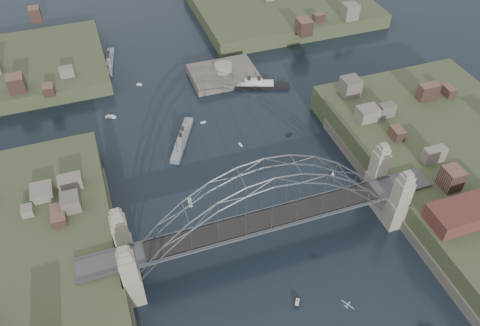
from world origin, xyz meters
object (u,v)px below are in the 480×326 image
bridge (267,208)px  naval_cruiser_near (182,139)px  fort_island (223,79)px  ocean_liner (254,85)px  wharf_shed (471,211)px  naval_cruiser_far (110,61)px

bridge → naval_cruiser_near: (-9.46, 42.27, -11.41)m
fort_island → ocean_liner: fort_island is taller
fort_island → ocean_liner: bearing=-47.6°
wharf_shed → ocean_liner: (-24.09, 75.34, -9.10)m
wharf_shed → fort_island: bearing=110.9°
fort_island → ocean_liner: (7.91, -8.66, 1.24)m
ocean_liner → wharf_shed: bearing=-72.3°
wharf_shed → naval_cruiser_far: (-67.41, 106.42, -9.09)m
bridge → fort_island: bearing=80.3°
fort_island → naval_cruiser_far: naval_cruiser_far is taller
naval_cruiser_far → ocean_liner: bearing=-35.7°
fort_island → naval_cruiser_near: 35.08m
bridge → naval_cruiser_far: bearing=104.2°
ocean_liner → bridge: bearing=-108.0°
wharf_shed → ocean_liner: size_ratio=0.86×
wharf_shed → naval_cruiser_far: wharf_shed is taller
fort_island → wharf_shed: 90.48m
naval_cruiser_far → wharf_shed: bearing=-57.7°
bridge → naval_cruiser_far: 96.02m
wharf_shed → ocean_liner: wharf_shed is taller
bridge → wharf_shed: (44.00, -14.00, -2.32)m
ocean_liner → fort_island: bearing=132.4°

